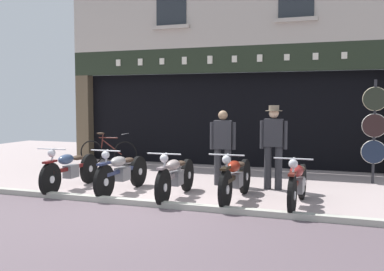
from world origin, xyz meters
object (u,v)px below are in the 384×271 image
object	(u,v)px
motorcycle_center_right	(236,177)
motorcycle_right	(298,182)
advert_board_far	(124,102)
shopkeeper_center	(273,143)
leaning_bicycle	(108,152)
motorcycle_center	(176,176)
motorcycle_left	(70,169)
salesman_left	(223,144)
advert_board_near	(155,102)
motorcycle_center_left	(122,171)
tyre_sign_pole	(374,126)

from	to	relation	value
motorcycle_center_right	motorcycle_right	bearing A→B (deg)	176.25
motorcycle_right	advert_board_far	size ratio (longest dim) A/B	1.83
shopkeeper_center	leaning_bicycle	distance (m)	5.48
motorcycle_center	motorcycle_center_right	distance (m)	1.13
motorcycle_center_right	shopkeeper_center	xyz separation A→B (m)	(0.45, 1.33, 0.53)
motorcycle_right	advert_board_far	xyz separation A→B (m)	(-5.80, 4.49, 1.35)
motorcycle_left	salesman_left	xyz separation A→B (m)	(2.82, 1.53, 0.47)
salesman_left	advert_board_near	bearing A→B (deg)	-54.19
motorcycle_right	shopkeeper_center	xyz separation A→B (m)	(-0.66, 1.41, 0.54)
motorcycle_left	motorcycle_center_right	size ratio (longest dim) A/B	0.99
motorcycle_center	salesman_left	xyz separation A→B (m)	(0.46, 1.57, 0.47)
motorcycle_center_left	advert_board_far	world-z (taller)	advert_board_far
motorcycle_center_left	advert_board_far	bearing A→B (deg)	-60.98
motorcycle_left	leaning_bicycle	distance (m)	3.61
tyre_sign_pole	leaning_bicycle	xyz separation A→B (m)	(-7.03, 0.58, -0.89)
motorcycle_left	shopkeeper_center	distance (m)	4.22
salesman_left	advert_board_near	distance (m)	4.31
motorcycle_center_left	advert_board_near	world-z (taller)	advert_board_near
motorcycle_left	motorcycle_right	bearing A→B (deg)	177.52
leaning_bicycle	motorcycle_left	bearing A→B (deg)	12.40
shopkeeper_center	advert_board_far	distance (m)	6.05
motorcycle_center	leaning_bicycle	distance (m)	4.93
leaning_bicycle	motorcycle_center_left	bearing A→B (deg)	28.44
motorcycle_center_left	motorcycle_center_right	bearing A→B (deg)	-178.12
motorcycle_center_left	motorcycle_center_right	world-z (taller)	motorcycle_center_right
advert_board_near	motorcycle_center_left	bearing A→B (deg)	-73.49
shopkeeper_center	advert_board_far	size ratio (longest dim) A/B	1.61
motorcycle_center_left	advert_board_near	distance (m)	4.85
motorcycle_center_left	leaning_bicycle	world-z (taller)	same
motorcycle_center	shopkeeper_center	size ratio (longest dim) A/B	1.16
motorcycle_left	tyre_sign_pole	world-z (taller)	tyre_sign_pole
advert_board_near	leaning_bicycle	xyz separation A→B (m)	(-0.98, -1.09, -1.42)
motorcycle_center	advert_board_far	size ratio (longest dim) A/B	1.88
tyre_sign_pole	advert_board_near	world-z (taller)	tyre_sign_pole
advert_board_far	motorcycle_center_left	bearing A→B (deg)	-61.94
motorcycle_center_right	motorcycle_right	world-z (taller)	motorcycle_center_right
salesman_left	advert_board_near	xyz separation A→B (m)	(-2.97, 2.99, 0.90)
motorcycle_center_right	motorcycle_right	distance (m)	1.12
motorcycle_center	tyre_sign_pole	distance (m)	4.64
motorcycle_center_left	motorcycle_center	size ratio (longest dim) A/B	0.99
motorcycle_right	advert_board_near	world-z (taller)	advert_board_near
motorcycle_left	motorcycle_center_right	bearing A→B (deg)	178.79
salesman_left	advert_board_far	bearing A→B (deg)	-45.62
motorcycle_center	motorcycle_right	bearing A→B (deg)	179.02
motorcycle_left	advert_board_near	world-z (taller)	advert_board_near
salesman_left	tyre_sign_pole	distance (m)	3.36
tyre_sign_pole	motorcycle_right	bearing A→B (deg)	-114.71
motorcycle_left	motorcycle_center	bearing A→B (deg)	176.24
motorcycle_center_left	tyre_sign_pole	bearing A→B (deg)	-148.46
motorcycle_left	motorcycle_center_left	distance (m)	1.17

